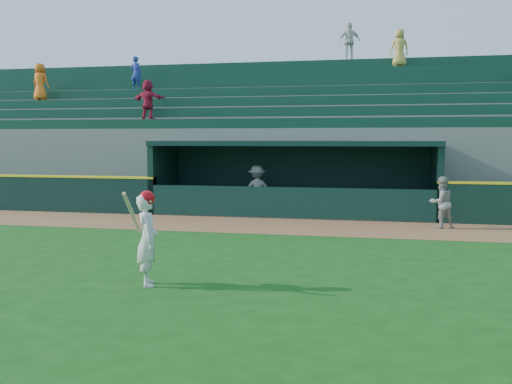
% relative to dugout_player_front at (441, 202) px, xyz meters
% --- Properties ---
extents(ground, '(120.00, 120.00, 0.00)m').
position_rel_dugout_player_front_xyz_m(ground, '(-4.53, -5.48, -0.73)').
color(ground, '#134511').
rests_on(ground, ground).
extents(warning_track, '(40.00, 3.00, 0.01)m').
position_rel_dugout_player_front_xyz_m(warning_track, '(-4.53, -0.58, -0.73)').
color(warning_track, brown).
rests_on(warning_track, ground).
extents(dugout_player_front, '(0.89, 0.82, 1.47)m').
position_rel_dugout_player_front_xyz_m(dugout_player_front, '(0.00, 0.00, 0.00)').
color(dugout_player_front, gray).
rests_on(dugout_player_front, ground).
extents(dugout_player_inside, '(1.20, 0.94, 1.63)m').
position_rel_dugout_player_front_xyz_m(dugout_player_inside, '(-5.76, 2.06, 0.08)').
color(dugout_player_inside, '#A5A5A0').
rests_on(dugout_player_inside, ground).
extents(dugout, '(9.40, 2.80, 2.46)m').
position_rel_dugout_player_front_xyz_m(dugout, '(-4.53, 2.52, 0.62)').
color(dugout, slate).
rests_on(dugout, ground).
extents(stands, '(34.50, 6.29, 7.61)m').
position_rel_dugout_player_front_xyz_m(stands, '(-4.53, 7.09, 1.66)').
color(stands, slate).
rests_on(stands, ground).
extents(batter_at_plate, '(0.58, 0.83, 1.67)m').
position_rel_dugout_player_front_xyz_m(batter_at_plate, '(-5.65, -7.64, 0.10)').
color(batter_at_plate, silver).
rests_on(batter_at_plate, ground).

